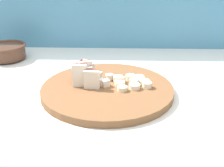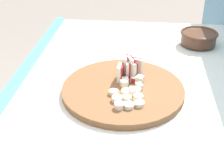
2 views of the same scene
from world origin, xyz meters
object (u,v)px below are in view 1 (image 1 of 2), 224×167
apple_wedge_fan (84,75)px  apple_dice_pile (106,79)px  ceramic_bowl (6,51)px  cutting_board (107,90)px  banana_slice_rows (132,82)px

apple_wedge_fan → apple_dice_pile: (0.06, 0.02, -0.02)m
apple_wedge_fan → ceramic_bowl: apple_wedge_fan is taller
apple_dice_pile → apple_wedge_fan: bearing=-164.3°
cutting_board → apple_dice_pile: (-0.01, 0.03, 0.02)m
apple_wedge_fan → ceramic_bowl: (-0.31, 0.25, -0.02)m
apple_wedge_fan → apple_dice_pile: size_ratio=0.85×
apple_dice_pile → banana_slice_rows: 0.08m
ceramic_bowl → cutting_board: bearing=-35.2°
cutting_board → apple_dice_pile: size_ratio=3.88×
ceramic_bowl → apple_dice_pile: bearing=-32.6°
cutting_board → apple_wedge_fan: (-0.06, 0.01, 0.04)m
ceramic_bowl → banana_slice_rows: bearing=-29.2°
banana_slice_rows → ceramic_bowl: ceramic_bowl is taller
apple_dice_pile → banana_slice_rows: size_ratio=0.88×
banana_slice_rows → apple_wedge_fan: bearing=-178.3°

